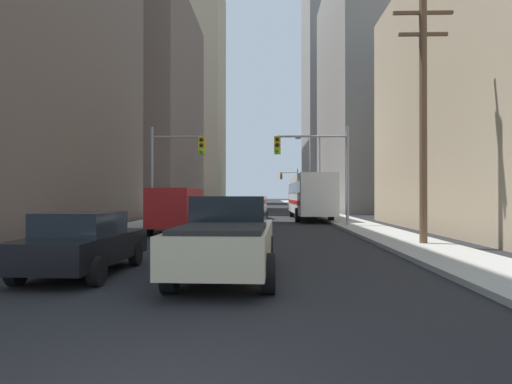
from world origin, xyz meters
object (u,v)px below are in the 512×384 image
traffic_signal_near_left (175,160)px  traffic_signal_far_right (290,181)px  sedan_silver (241,220)px  city_bus (310,195)px  cargo_van_red (177,207)px  traffic_signal_near_right (315,159)px  sedan_black (83,243)px  pickup_truck_beige (228,237)px  sedan_green (255,209)px

traffic_signal_near_left → traffic_signal_far_right: (9.11, 42.21, -0.02)m
traffic_signal_far_right → sedan_silver: bearing=-95.7°
city_bus → sedan_silver: bearing=-108.1°
cargo_van_red → traffic_signal_near_right: traffic_signal_near_right is taller
cargo_van_red → sedan_black: (0.19, -11.81, -0.52)m
sedan_silver → traffic_signal_near_left: traffic_signal_near_left is taller
sedan_silver → traffic_signal_near_left: size_ratio=0.71×
pickup_truck_beige → traffic_signal_near_right: traffic_signal_near_right is taller
cargo_van_red → sedan_silver: 4.05m
city_bus → sedan_black: bearing=-108.3°
cargo_van_red → sedan_silver: cargo_van_red is taller
pickup_truck_beige → cargo_van_red: 12.44m
traffic_signal_near_left → city_bus: bearing=42.6°
sedan_black → sedan_green: 24.64m
city_bus → traffic_signal_far_right: bearing=89.5°
traffic_signal_far_right → sedan_green: bearing=-97.8°
city_bus → cargo_van_red: (-7.96, -11.72, -0.64)m
sedan_silver → sedan_green: bearing=89.0°
sedan_black → sedan_silver: (3.26, 9.74, 0.00)m
pickup_truck_beige → cargo_van_red: cargo_van_red is taller
city_bus → pickup_truck_beige: size_ratio=2.11×
city_bus → cargo_van_red: size_ratio=2.21×
city_bus → pickup_truck_beige: city_bus is taller
sedan_green → traffic_signal_near_left: bearing=-117.0°
sedan_green → traffic_signal_near_left: (-4.59, -8.99, 3.25)m
pickup_truck_beige → sedan_black: 3.52m
city_bus → traffic_signal_far_right: traffic_signal_far_right is taller
traffic_signal_near_right → sedan_silver: bearing=-125.6°
city_bus → traffic_signal_near_left: bearing=-137.4°
sedan_silver → sedan_black: bearing=-108.5°
cargo_van_red → traffic_signal_far_right: size_ratio=0.87×
pickup_truck_beige → traffic_signal_near_left: bearing=106.5°
sedan_silver → traffic_signal_near_right: bearing=54.4°
cargo_van_red → traffic_signal_far_right: bearing=79.8°
city_bus → sedan_silver: 14.55m
sedan_black → sedan_green: same height
city_bus → traffic_signal_near_right: size_ratio=1.92×
city_bus → pickup_truck_beige: 23.99m
cargo_van_red → traffic_signal_near_left: (-0.88, 3.59, 2.73)m
sedan_green → traffic_signal_far_right: (4.52, 33.22, 3.22)m
cargo_van_red → sedan_green: 13.12m
pickup_truck_beige → sedan_green: 24.45m
pickup_truck_beige → traffic_signal_near_right: bearing=76.2°
pickup_truck_beige → sedan_silver: 9.81m
cargo_van_red → traffic_signal_far_right: traffic_signal_far_right is taller
sedan_silver → pickup_truck_beige: bearing=-88.5°
sedan_black → sedan_green: (3.52, 24.38, 0.00)m
city_bus → sedan_green: city_bus is taller
cargo_van_red → traffic_signal_near_right: bearing=25.6°
city_bus → traffic_signal_near_left: (-8.84, -8.13, 2.09)m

